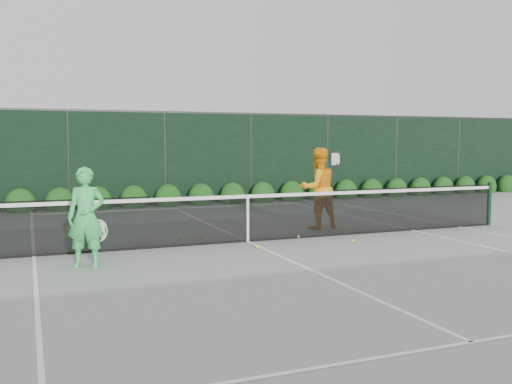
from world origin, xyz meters
name	(u,v)px	position (x,y,z in m)	size (l,w,h in m)	color
ground	(248,242)	(0.00, 0.00, 0.00)	(80.00, 80.00, 0.00)	gray
tennis_net	(247,216)	(-0.02, 0.00, 0.53)	(12.90, 0.10, 1.07)	#10321B
player_woman	(86,217)	(-3.30, -1.21, 0.82)	(0.70, 0.56, 1.65)	#3DD05D
player_man	(318,188)	(2.22, 1.11, 0.96)	(0.97, 0.75, 1.92)	#FFA115
court_lines	(248,242)	(0.00, 0.00, 0.01)	(11.03, 23.83, 0.01)	white
windscreen_fence	(308,176)	(0.00, -2.71, 1.51)	(32.00, 21.07, 3.06)	black
hedge_row	(168,199)	(0.00, 7.15, 0.23)	(31.66, 0.65, 0.94)	#113B10
tennis_balls	(258,240)	(0.21, -0.04, 0.03)	(3.29, 1.68, 0.07)	#C4EE35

